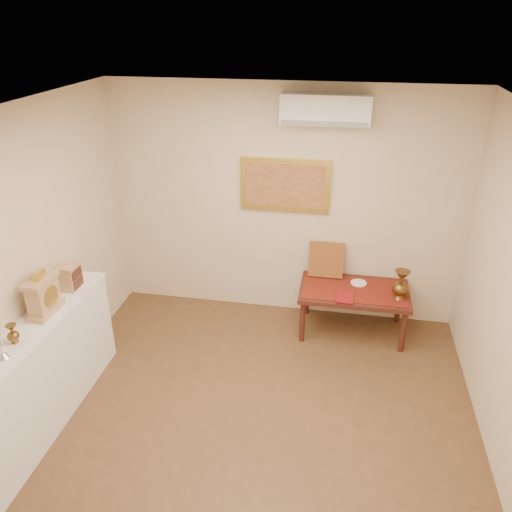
% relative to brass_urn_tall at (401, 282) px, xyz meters
% --- Properties ---
extents(floor, '(4.50, 4.50, 0.00)m').
position_rel_brass_urn_tall_xyz_m(floor, '(-1.32, -1.77, -0.76)').
color(floor, brown).
rests_on(floor, ground).
extents(ceiling, '(4.50, 4.50, 0.00)m').
position_rel_brass_urn_tall_xyz_m(ceiling, '(-1.32, -1.77, 1.94)').
color(ceiling, white).
rests_on(ceiling, ground).
extents(wall_back, '(4.00, 0.02, 2.70)m').
position_rel_brass_urn_tall_xyz_m(wall_back, '(-1.32, 0.48, 0.59)').
color(wall_back, beige).
rests_on(wall_back, ground).
extents(wall_left, '(0.02, 4.50, 2.70)m').
position_rel_brass_urn_tall_xyz_m(wall_left, '(-3.32, -1.77, 0.59)').
color(wall_left, beige).
rests_on(wall_left, ground).
extents(candlestick, '(0.10, 0.10, 0.21)m').
position_rel_brass_urn_tall_xyz_m(candlestick, '(-3.12, -2.16, 0.32)').
color(candlestick, silver).
rests_on(candlestick, display_ledge).
extents(brass_urn_small, '(0.10, 0.10, 0.21)m').
position_rel_brass_urn_tall_xyz_m(brass_urn_small, '(-3.15, -1.97, 0.33)').
color(brass_urn_small, brown).
rests_on(brass_urn_small, display_ledge).
extents(table_cloth, '(1.14, 0.59, 0.01)m').
position_rel_brass_urn_tall_xyz_m(table_cloth, '(-0.47, 0.11, -0.20)').
color(table_cloth, maroon).
rests_on(table_cloth, low_table).
extents(brass_urn_tall, '(0.18, 0.18, 0.40)m').
position_rel_brass_urn_tall_xyz_m(brass_urn_tall, '(0.00, 0.00, 0.00)').
color(brass_urn_tall, brown).
rests_on(brass_urn_tall, table_cloth).
extents(plate, '(0.18, 0.18, 0.01)m').
position_rel_brass_urn_tall_xyz_m(plate, '(-0.43, 0.25, -0.19)').
color(plate, white).
rests_on(plate, table_cloth).
extents(menu, '(0.19, 0.26, 0.01)m').
position_rel_brass_urn_tall_xyz_m(menu, '(-0.57, -0.10, -0.19)').
color(menu, maroon).
rests_on(menu, table_cloth).
extents(cushion, '(0.40, 0.18, 0.41)m').
position_rel_brass_urn_tall_xyz_m(cushion, '(-0.81, 0.38, -0.00)').
color(cushion, maroon).
rests_on(cushion, table_cloth).
extents(display_ledge, '(0.37, 2.02, 0.98)m').
position_rel_brass_urn_tall_xyz_m(display_ledge, '(-3.15, -1.77, -0.27)').
color(display_ledge, white).
rests_on(display_ledge, floor).
extents(mantel_clock, '(0.17, 0.36, 0.41)m').
position_rel_brass_urn_tall_xyz_m(mantel_clock, '(-3.14, -1.52, 0.40)').
color(mantel_clock, tan).
rests_on(mantel_clock, display_ledge).
extents(wooden_chest, '(0.16, 0.21, 0.24)m').
position_rel_brass_urn_tall_xyz_m(wooden_chest, '(-3.14, -1.09, 0.34)').
color(wooden_chest, tan).
rests_on(wooden_chest, display_ledge).
extents(low_table, '(1.20, 0.70, 0.55)m').
position_rel_brass_urn_tall_xyz_m(low_table, '(-0.47, 0.11, -0.27)').
color(low_table, '#471D15').
rests_on(low_table, floor).
extents(painting, '(1.00, 0.06, 0.60)m').
position_rel_brass_urn_tall_xyz_m(painting, '(-1.32, 0.46, 0.84)').
color(painting, gold).
rests_on(painting, wall_back).
extents(ac_unit, '(0.90, 0.25, 0.30)m').
position_rel_brass_urn_tall_xyz_m(ac_unit, '(-0.92, 0.35, 1.69)').
color(ac_unit, white).
rests_on(ac_unit, wall_back).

